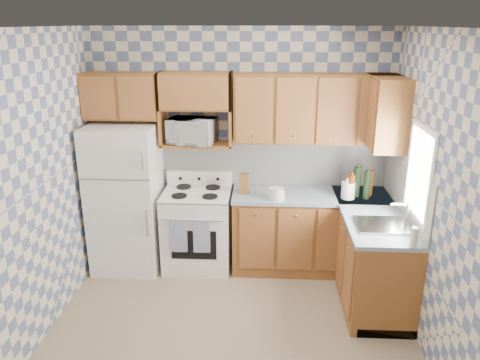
# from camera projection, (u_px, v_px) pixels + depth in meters

# --- Properties ---
(floor) EXTENTS (3.40, 3.40, 0.00)m
(floor) POSITION_uv_depth(u_px,v_px,m) (230.00, 333.00, 4.33)
(floor) COLOR #887658
(floor) RESTS_ON ground
(back_wall) EXTENTS (3.40, 0.02, 2.70)m
(back_wall) POSITION_uv_depth(u_px,v_px,m) (240.00, 148.00, 5.41)
(back_wall) COLOR slate
(back_wall) RESTS_ON ground
(right_wall) EXTENTS (0.02, 3.20, 2.70)m
(right_wall) POSITION_uv_depth(u_px,v_px,m) (437.00, 201.00, 3.81)
(right_wall) COLOR slate
(right_wall) RESTS_ON ground
(backsplash_back) EXTENTS (2.60, 0.02, 0.56)m
(backsplash_back) POSITION_uv_depth(u_px,v_px,m) (274.00, 161.00, 5.43)
(backsplash_back) COLOR silver
(backsplash_back) RESTS_ON back_wall
(backsplash_right) EXTENTS (0.02, 1.60, 0.56)m
(backsplash_right) POSITION_uv_depth(u_px,v_px,m) (406.00, 186.00, 4.62)
(backsplash_right) COLOR silver
(backsplash_right) RESTS_ON right_wall
(refrigerator) EXTENTS (0.75, 0.70, 1.68)m
(refrigerator) POSITION_uv_depth(u_px,v_px,m) (126.00, 198.00, 5.31)
(refrigerator) COLOR silver
(refrigerator) RESTS_ON floor
(stove_body) EXTENTS (0.76, 0.65, 0.90)m
(stove_body) POSITION_uv_depth(u_px,v_px,m) (198.00, 230.00, 5.42)
(stove_body) COLOR silver
(stove_body) RESTS_ON floor
(cooktop) EXTENTS (0.76, 0.65, 0.02)m
(cooktop) POSITION_uv_depth(u_px,v_px,m) (197.00, 193.00, 5.27)
(cooktop) COLOR silver
(cooktop) RESTS_ON stove_body
(backguard) EXTENTS (0.76, 0.08, 0.17)m
(backguard) POSITION_uv_depth(u_px,v_px,m) (200.00, 178.00, 5.50)
(backguard) COLOR silver
(backguard) RESTS_ON cooktop
(dish_towel_left) EXTENTS (0.18, 0.02, 0.38)m
(dish_towel_left) POSITION_uv_depth(u_px,v_px,m) (179.00, 236.00, 5.07)
(dish_towel_left) COLOR navy
(dish_towel_left) RESTS_ON stove_body
(dish_towel_right) EXTENTS (0.18, 0.02, 0.38)m
(dish_towel_right) POSITION_uv_depth(u_px,v_px,m) (202.00, 236.00, 5.06)
(dish_towel_right) COLOR navy
(dish_towel_right) RESTS_ON stove_body
(base_cabinets_back) EXTENTS (1.75, 0.60, 0.88)m
(base_cabinets_back) POSITION_uv_depth(u_px,v_px,m) (310.00, 232.00, 5.38)
(base_cabinets_back) COLOR brown
(base_cabinets_back) RESTS_ON floor
(base_cabinets_right) EXTENTS (0.60, 1.60, 0.88)m
(base_cabinets_right) POSITION_uv_depth(u_px,v_px,m) (369.00, 254.00, 4.88)
(base_cabinets_right) COLOR brown
(base_cabinets_right) RESTS_ON floor
(countertop_back) EXTENTS (1.77, 0.63, 0.04)m
(countertop_back) POSITION_uv_depth(u_px,v_px,m) (312.00, 195.00, 5.23)
(countertop_back) COLOR slate
(countertop_back) RESTS_ON base_cabinets_back
(countertop_right) EXTENTS (0.63, 1.60, 0.04)m
(countertop_right) POSITION_uv_depth(u_px,v_px,m) (373.00, 213.00, 4.73)
(countertop_right) COLOR slate
(countertop_right) RESTS_ON base_cabinets_right
(upper_cabinets_back) EXTENTS (1.75, 0.33, 0.74)m
(upper_cabinets_back) POSITION_uv_depth(u_px,v_px,m) (315.00, 108.00, 5.05)
(upper_cabinets_back) COLOR brown
(upper_cabinets_back) RESTS_ON back_wall
(upper_cabinets_fridge) EXTENTS (0.82, 0.33, 0.50)m
(upper_cabinets_fridge) POSITION_uv_depth(u_px,v_px,m) (122.00, 96.00, 5.12)
(upper_cabinets_fridge) COLOR brown
(upper_cabinets_fridge) RESTS_ON back_wall
(upper_cabinets_right) EXTENTS (0.33, 0.70, 0.74)m
(upper_cabinets_right) POSITION_uv_depth(u_px,v_px,m) (386.00, 112.00, 4.84)
(upper_cabinets_right) COLOR brown
(upper_cabinets_right) RESTS_ON right_wall
(microwave_shelf) EXTENTS (0.80, 0.33, 0.03)m
(microwave_shelf) POSITION_uv_depth(u_px,v_px,m) (197.00, 144.00, 5.25)
(microwave_shelf) COLOR brown
(microwave_shelf) RESTS_ON back_wall
(microwave) EXTENTS (0.56, 0.43, 0.28)m
(microwave) POSITION_uv_depth(u_px,v_px,m) (192.00, 131.00, 5.19)
(microwave) COLOR silver
(microwave) RESTS_ON microwave_shelf
(sink) EXTENTS (0.48, 0.40, 0.03)m
(sink) POSITION_uv_depth(u_px,v_px,m) (382.00, 225.00, 4.39)
(sink) COLOR #B7B7BC
(sink) RESTS_ON countertop_right
(window) EXTENTS (0.02, 0.66, 0.86)m
(window) POSITION_uv_depth(u_px,v_px,m) (419.00, 173.00, 4.21)
(window) COLOR white
(window) RESTS_ON right_wall
(bottle_0) EXTENTS (0.07, 0.07, 0.34)m
(bottle_0) POSITION_uv_depth(u_px,v_px,m) (357.00, 182.00, 5.09)
(bottle_0) COLOR black
(bottle_0) RESTS_ON countertop_back
(bottle_1) EXTENTS (0.07, 0.07, 0.31)m
(bottle_1) POSITION_uv_depth(u_px,v_px,m) (367.00, 185.00, 5.03)
(bottle_1) COLOR black
(bottle_1) RESTS_ON countertop_back
(bottle_2) EXTENTS (0.07, 0.07, 0.29)m
(bottle_2) POSITION_uv_depth(u_px,v_px,m) (370.00, 183.00, 5.12)
(bottle_2) COLOR #5E260A
(bottle_2) RESTS_ON countertop_back
(bottle_3) EXTENTS (0.07, 0.07, 0.27)m
(bottle_3) POSITION_uv_depth(u_px,v_px,m) (351.00, 187.00, 5.02)
(bottle_3) COLOR #5E260A
(bottle_3) RESTS_ON countertop_back
(knife_block) EXTENTS (0.11, 0.11, 0.22)m
(knife_block) POSITION_uv_depth(u_px,v_px,m) (244.00, 183.00, 5.20)
(knife_block) COLOR brown
(knife_block) RESTS_ON countertop_back
(electric_kettle) EXTENTS (0.15, 0.15, 0.18)m
(electric_kettle) POSITION_uv_depth(u_px,v_px,m) (348.00, 190.00, 5.05)
(electric_kettle) COLOR silver
(electric_kettle) RESTS_ON countertop_back
(food_containers) EXTENTS (0.18, 0.18, 0.12)m
(food_containers) POSITION_uv_depth(u_px,v_px,m) (276.00, 193.00, 5.05)
(food_containers) COLOR beige
(food_containers) RESTS_ON countertop_back
(soap_bottle) EXTENTS (0.06, 0.06, 0.17)m
(soap_bottle) POSITION_uv_depth(u_px,v_px,m) (414.00, 237.00, 3.98)
(soap_bottle) COLOR beige
(soap_bottle) RESTS_ON countertop_right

